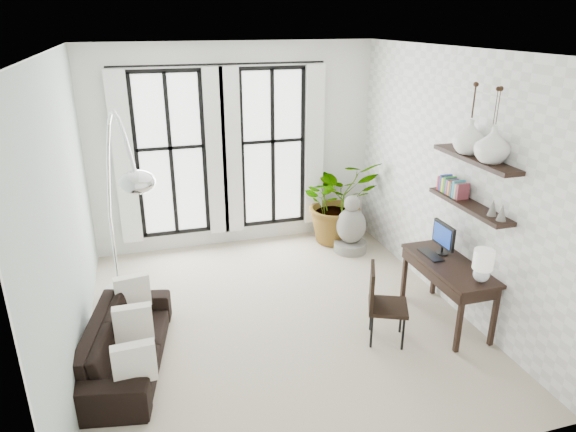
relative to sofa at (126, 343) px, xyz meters
name	(u,v)px	position (x,y,z in m)	size (l,w,h in m)	color
floor	(278,319)	(1.80, 0.40, -0.27)	(5.00, 5.00, 0.00)	#B5A790
ceiling	(276,50)	(1.80, 0.40, 2.93)	(5.00, 5.00, 0.00)	white
wall_left	(65,218)	(-0.45, 0.40, 1.33)	(5.00, 5.00, 0.00)	#A5B8AE
wall_right	(450,181)	(4.05, 0.40, 1.33)	(5.00, 5.00, 0.00)	white
wall_back	(235,148)	(1.80, 2.90, 1.33)	(4.50, 4.50, 0.00)	white
windows	(223,152)	(1.60, 2.83, 1.29)	(3.26, 0.13, 2.65)	white
wall_shelves	(469,186)	(3.91, -0.17, 1.45)	(0.25, 1.30, 0.60)	black
sofa	(126,343)	(0.00, 0.00, 0.00)	(1.88, 0.74, 0.55)	black
throw_pillows	(133,323)	(0.10, 0.00, 0.23)	(0.40, 1.52, 0.40)	white
plant	(338,200)	(3.39, 2.47, 0.43)	(1.28, 1.11, 1.42)	#2D7228
desk	(451,269)	(3.75, -0.26, 0.46)	(0.56, 1.33, 1.18)	black
desk_chair	(381,300)	(2.80, -0.34, 0.25)	(0.58, 0.58, 0.92)	black
arc_lamp	(117,163)	(0.10, 0.80, 1.76)	(0.77, 1.89, 2.63)	silver
buddha	(351,228)	(3.44, 1.99, 0.12)	(0.52, 0.52, 0.94)	gray
vase_a	(493,145)	(3.91, -0.46, 1.99)	(0.37, 0.37, 0.38)	white
vase_b	(470,137)	(3.91, -0.06, 1.99)	(0.37, 0.37, 0.38)	white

